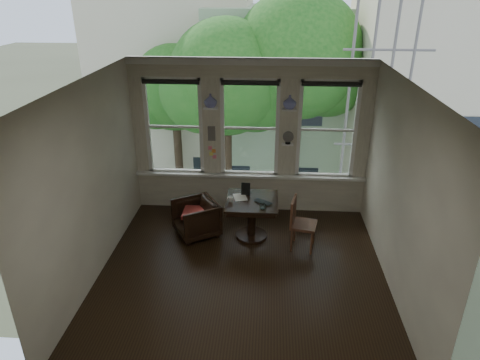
# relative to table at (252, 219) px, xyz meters

# --- Properties ---
(ground) EXTENTS (4.50, 4.50, 0.00)m
(ground) POSITION_rel_table_xyz_m (-0.10, -1.10, -0.38)
(ground) COLOR black
(ground) RESTS_ON ground
(ceiling) EXTENTS (4.50, 4.50, 0.00)m
(ceiling) POSITION_rel_table_xyz_m (-0.10, -1.10, 2.62)
(ceiling) COLOR silver
(ceiling) RESTS_ON ground
(wall_back) EXTENTS (4.50, 0.00, 4.50)m
(wall_back) POSITION_rel_table_xyz_m (-0.10, 1.15, 1.12)
(wall_back) COLOR beige
(wall_back) RESTS_ON ground
(wall_front) EXTENTS (4.50, 0.00, 4.50)m
(wall_front) POSITION_rel_table_xyz_m (-0.10, -3.35, 1.12)
(wall_front) COLOR beige
(wall_front) RESTS_ON ground
(wall_left) EXTENTS (0.00, 4.50, 4.50)m
(wall_left) POSITION_rel_table_xyz_m (-2.35, -1.10, 1.12)
(wall_left) COLOR beige
(wall_left) RESTS_ON ground
(wall_right) EXTENTS (0.00, 4.50, 4.50)m
(wall_right) POSITION_rel_table_xyz_m (2.15, -1.10, 1.12)
(wall_right) COLOR beige
(wall_right) RESTS_ON ground
(window_left) EXTENTS (1.10, 0.12, 1.90)m
(window_left) POSITION_rel_table_xyz_m (-1.55, 1.15, 1.32)
(window_left) COLOR white
(window_left) RESTS_ON ground
(window_center) EXTENTS (1.10, 0.12, 1.90)m
(window_center) POSITION_rel_table_xyz_m (-0.10, 1.15, 1.32)
(window_center) COLOR white
(window_center) RESTS_ON ground
(window_right) EXTENTS (1.10, 0.12, 1.90)m
(window_right) POSITION_rel_table_xyz_m (1.35, 1.15, 1.32)
(window_right) COLOR white
(window_right) RESTS_ON ground
(shelf_left) EXTENTS (0.26, 0.16, 0.03)m
(shelf_left) POSITION_rel_table_xyz_m (-0.83, 1.05, 1.73)
(shelf_left) COLOR white
(shelf_left) RESTS_ON ground
(shelf_right) EXTENTS (0.26, 0.16, 0.03)m
(shelf_right) POSITION_rel_table_xyz_m (0.62, 1.05, 1.73)
(shelf_right) COLOR white
(shelf_right) RESTS_ON ground
(intercom) EXTENTS (0.14, 0.06, 0.28)m
(intercom) POSITION_rel_table_xyz_m (-0.83, 1.08, 1.23)
(intercom) COLOR #59544F
(intercom) RESTS_ON ground
(sticky_notes) EXTENTS (0.16, 0.01, 0.24)m
(sticky_notes) POSITION_rel_table_xyz_m (-0.83, 1.08, 0.88)
(sticky_notes) COLOR pink
(sticky_notes) RESTS_ON ground
(desk_fan) EXTENTS (0.20, 0.20, 0.24)m
(desk_fan) POSITION_rel_table_xyz_m (0.62, 1.03, 1.16)
(desk_fan) COLOR #59544F
(desk_fan) RESTS_ON ground
(vase_left) EXTENTS (0.24, 0.24, 0.25)m
(vase_left) POSITION_rel_table_xyz_m (-0.83, 1.05, 1.86)
(vase_left) COLOR silver
(vase_left) RESTS_ON shelf_left
(vase_right) EXTENTS (0.24, 0.24, 0.25)m
(vase_right) POSITION_rel_table_xyz_m (0.62, 1.05, 1.86)
(vase_right) COLOR silver
(vase_right) RESTS_ON shelf_right
(table) EXTENTS (0.90, 0.90, 0.75)m
(table) POSITION_rel_table_xyz_m (0.00, 0.00, 0.00)
(table) COLOR black
(table) RESTS_ON ground
(armchair_left) EXTENTS (0.99, 0.98, 0.66)m
(armchair_left) POSITION_rel_table_xyz_m (-1.01, 0.02, -0.04)
(armchair_left) COLOR black
(armchair_left) RESTS_ON ground
(cushion_red) EXTENTS (0.45, 0.45, 0.06)m
(cushion_red) POSITION_rel_table_xyz_m (-1.01, 0.02, 0.08)
(cushion_red) COLOR maroon
(cushion_red) RESTS_ON armchair_left
(side_chair_right) EXTENTS (0.50, 0.50, 0.92)m
(side_chair_right) POSITION_rel_table_xyz_m (0.90, -0.28, 0.09)
(side_chair_right) COLOR #472419
(side_chair_right) RESTS_ON ground
(laptop) EXTENTS (0.38, 0.35, 0.03)m
(laptop) POSITION_rel_table_xyz_m (0.17, -0.13, 0.39)
(laptop) COLOR black
(laptop) RESTS_ON table
(mug) EXTENTS (0.12, 0.12, 0.09)m
(mug) POSITION_rel_table_xyz_m (-0.37, -0.08, 0.42)
(mug) COLOR white
(mug) RESTS_ON table
(drinking_glass) EXTENTS (0.14, 0.14, 0.09)m
(drinking_glass) POSITION_rel_table_xyz_m (0.20, -0.32, 0.42)
(drinking_glass) COLOR white
(drinking_glass) RESTS_ON table
(tablet) EXTENTS (0.16, 0.08, 0.22)m
(tablet) POSITION_rel_table_xyz_m (-0.12, 0.22, 0.48)
(tablet) COLOR black
(tablet) RESTS_ON table
(papers) EXTENTS (0.29, 0.35, 0.00)m
(papers) POSITION_rel_table_xyz_m (-0.22, 0.10, 0.38)
(papers) COLOR silver
(papers) RESTS_ON table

